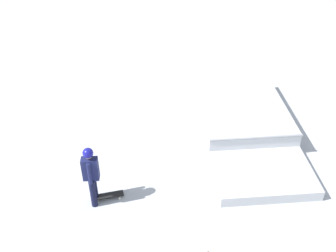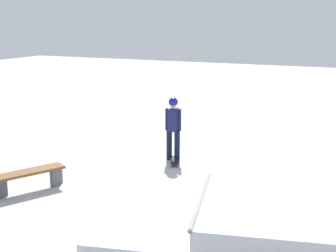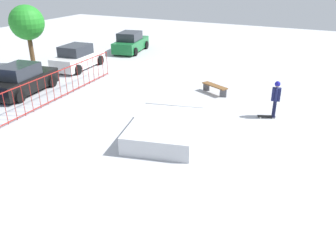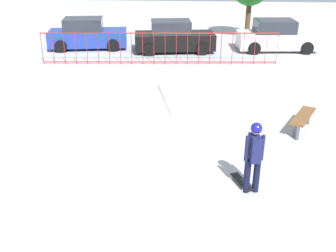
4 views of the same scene
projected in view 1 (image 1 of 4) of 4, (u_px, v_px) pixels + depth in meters
ground_plane at (223, 138)px, 12.07m from camera, size 60.00×60.00×0.00m
skate_ramp at (244, 121)px, 12.25m from camera, size 5.85×3.77×0.74m
skater at (91, 172)px, 9.41m from camera, size 0.43×0.41×1.73m
skateboard at (108, 196)px, 10.07m from camera, size 0.49×0.82×0.09m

